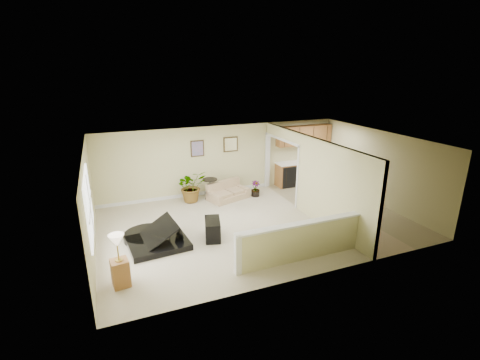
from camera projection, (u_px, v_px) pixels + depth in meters
name	position (u px, v px, depth m)	size (l,w,h in m)	color
floor	(256.00, 223.00, 10.46)	(9.00, 9.00, 0.00)	#BAAE91
back_wall	(223.00, 160.00, 12.72)	(9.00, 0.04, 2.50)	#C0BB83
front_wall	(315.00, 225.00, 7.42)	(9.00, 0.04, 2.50)	#C0BB83
left_wall	(89.00, 206.00, 8.48)	(0.04, 6.00, 2.50)	#C0BB83
right_wall	(379.00, 168.00, 11.67)	(0.04, 6.00, 2.50)	#C0BB83
ceiling	(257.00, 141.00, 9.68)	(9.00, 6.00, 0.04)	white
kitchen_vinyl	(342.00, 208.00, 11.57)	(2.70, 6.00, 0.01)	tan
interior_partition	(305.00, 176.00, 10.94)	(0.18, 5.99, 2.50)	#C0BB83
pony_half_wall	(299.00, 241.00, 8.29)	(3.42, 0.22, 1.00)	#C0BB83
left_window	(88.00, 205.00, 7.98)	(0.05, 2.15, 1.45)	white
wall_art_left	(197.00, 148.00, 12.20)	(0.48, 0.04, 0.58)	#3A2B15
wall_mirror	(231.00, 144.00, 12.63)	(0.55, 0.04, 0.55)	#3A2B15
kitchen_cabinets	(301.00, 163.00, 13.73)	(2.36, 0.65, 2.33)	olive
piano	(154.00, 223.00, 9.06)	(1.84, 1.91, 1.42)	black
piano_bench	(213.00, 229.00, 9.47)	(0.40, 0.80, 0.53)	black
loveseat	(228.00, 190.00, 12.34)	(1.63, 1.20, 0.80)	tan
accent_table	(210.00, 186.00, 12.22)	(0.52, 0.52, 0.75)	black
palm_plant	(191.00, 186.00, 12.01)	(1.15, 1.05, 1.11)	black
small_plant	(255.00, 190.00, 12.58)	(0.33, 0.33, 0.57)	black
lamp_stand	(119.00, 264.00, 7.32)	(0.40, 0.40, 1.21)	olive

